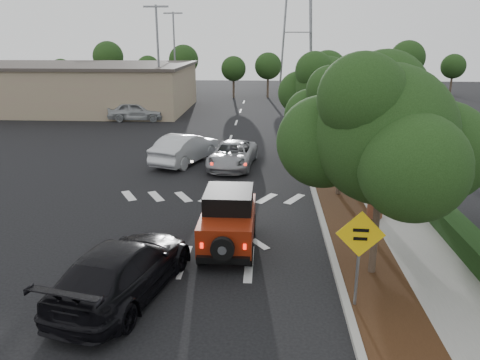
# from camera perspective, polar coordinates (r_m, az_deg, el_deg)

# --- Properties ---
(ground) EXTENTS (120.00, 120.00, 0.00)m
(ground) POSITION_cam_1_polar(r_m,az_deg,el_deg) (14.80, -6.76, -9.86)
(ground) COLOR black
(ground) RESTS_ON ground
(curb) EXTENTS (0.20, 70.00, 0.15)m
(curb) POSITION_cam_1_polar(r_m,az_deg,el_deg) (25.91, 7.95, 2.26)
(curb) COLOR #9E9B93
(curb) RESTS_ON ground
(planting_strip) EXTENTS (1.80, 70.00, 0.12)m
(planting_strip) POSITION_cam_1_polar(r_m,az_deg,el_deg) (26.01, 10.15, 2.18)
(planting_strip) COLOR black
(planting_strip) RESTS_ON ground
(sidewalk) EXTENTS (2.00, 70.00, 0.12)m
(sidewalk) POSITION_cam_1_polar(r_m,az_deg,el_deg) (26.31, 14.26, 2.08)
(sidewalk) COLOR gray
(sidewalk) RESTS_ON ground
(hedge) EXTENTS (0.80, 70.00, 0.80)m
(hedge) POSITION_cam_1_polar(r_m,az_deg,el_deg) (26.52, 17.29, 2.71)
(hedge) COLOR black
(hedge) RESTS_ON ground
(commercial_building) EXTENTS (22.00, 12.00, 4.00)m
(commercial_building) POSITION_cam_1_polar(r_m,az_deg,el_deg) (46.99, -20.15, 10.50)
(commercial_building) COLOR gray
(commercial_building) RESTS_ON ground
(transmission_tower) EXTENTS (7.00, 4.00, 28.00)m
(transmission_tower) POSITION_cam_1_polar(r_m,az_deg,el_deg) (61.42, 6.76, 10.90)
(transmission_tower) COLOR slate
(transmission_tower) RESTS_ON ground
(street_tree_near) EXTENTS (3.80, 3.80, 5.92)m
(street_tree_near) POSITION_cam_1_polar(r_m,az_deg,el_deg) (14.49, 15.68, -11.07)
(street_tree_near) COLOR black
(street_tree_near) RESTS_ON ground
(street_tree_mid) EXTENTS (3.20, 3.20, 5.32)m
(street_tree_mid) POSITION_cam_1_polar(r_m,az_deg,el_deg) (20.81, 11.81, -1.93)
(street_tree_mid) COLOR black
(street_tree_mid) RESTS_ON ground
(street_tree_far) EXTENTS (3.40, 3.40, 5.62)m
(street_tree_far) POSITION_cam_1_polar(r_m,az_deg,el_deg) (26.99, 9.91, 2.61)
(street_tree_far) COLOR black
(street_tree_far) RESTS_ON ground
(light_pole_a) EXTENTS (2.00, 0.22, 9.00)m
(light_pole_a) POSITION_cam_1_polar(r_m,az_deg,el_deg) (40.53, -9.56, 7.52)
(light_pole_a) COLOR slate
(light_pole_a) RESTS_ON ground
(light_pole_b) EXTENTS (2.00, 0.22, 9.00)m
(light_pole_b) POSITION_cam_1_polar(r_m,az_deg,el_deg) (52.35, -7.76, 9.77)
(light_pole_b) COLOR slate
(light_pole_b) RESTS_ON ground
(red_jeep) EXTENTS (1.70, 3.77, 1.92)m
(red_jeep) POSITION_cam_1_polar(r_m,az_deg,el_deg) (15.36, -1.39, -4.70)
(red_jeep) COLOR black
(red_jeep) RESTS_ON ground
(silver_suv_ahead) EXTENTS (2.64, 4.88, 1.30)m
(silver_suv_ahead) POSITION_cam_1_polar(r_m,az_deg,el_deg) (24.75, -0.91, 3.09)
(silver_suv_ahead) COLOR #94959B
(silver_suv_ahead) RESTS_ON ground
(black_suv_oncoming) EXTENTS (3.26, 5.59, 1.52)m
(black_suv_oncoming) POSITION_cam_1_polar(r_m,az_deg,el_deg) (13.05, -14.00, -10.47)
(black_suv_oncoming) COLOR black
(black_suv_oncoming) RESTS_ON ground
(silver_sedan_oncoming) EXTENTS (3.32, 5.11, 1.59)m
(silver_sedan_oncoming) POSITION_cam_1_polar(r_m,az_deg,el_deg) (25.74, -6.67, 3.86)
(silver_sedan_oncoming) COLOR #B8BBC1
(silver_sedan_oncoming) RESTS_ON ground
(parked_suv) EXTENTS (4.65, 2.11, 1.55)m
(parked_suv) POSITION_cam_1_polar(r_m,az_deg,el_deg) (39.35, -12.50, 8.20)
(parked_suv) COLOR #9EA2A6
(parked_suv) RESTS_ON ground
(speed_hump_sign) EXTENTS (1.20, 0.12, 2.55)m
(speed_hump_sign) POSITION_cam_1_polar(r_m,az_deg,el_deg) (11.95, 14.36, -7.80)
(speed_hump_sign) COLOR slate
(speed_hump_sign) RESTS_ON ground
(terracotta_planter) EXTENTS (0.73, 0.73, 1.27)m
(terracotta_planter) POSITION_cam_1_polar(r_m,az_deg,el_deg) (18.25, 16.23, -2.17)
(terracotta_planter) COLOR brown
(terracotta_planter) RESTS_ON ground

